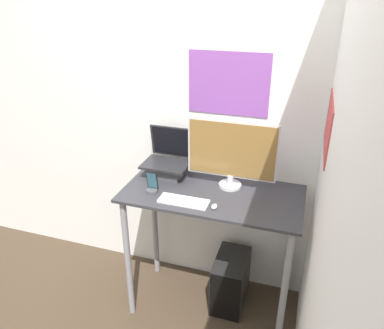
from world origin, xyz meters
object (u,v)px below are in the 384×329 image
(mouse, at_px, (214,207))
(computer_tower, at_px, (230,281))
(laptop, at_px, (167,164))
(monitor, at_px, (232,154))
(cell_phone, at_px, (152,186))
(keyboard, at_px, (184,201))

(mouse, height_order, computer_tower, mouse)
(laptop, bearing_deg, monitor, -3.32)
(mouse, relative_size, cell_phone, 0.39)
(laptop, xyz_separation_m, monitor, (0.46, -0.03, 0.15))
(keyboard, relative_size, computer_tower, 0.77)
(monitor, distance_m, keyboard, 0.43)
(computer_tower, bearing_deg, mouse, -105.94)
(laptop, height_order, cell_phone, laptop)
(laptop, relative_size, computer_tower, 0.81)
(cell_phone, relative_size, computer_tower, 0.35)
(monitor, bearing_deg, cell_phone, -153.45)
(monitor, distance_m, mouse, 0.37)
(keyboard, xyz_separation_m, mouse, (0.20, -0.01, 0.00))
(monitor, distance_m, computer_tower, 1.02)
(keyboard, xyz_separation_m, cell_phone, (-0.23, 0.06, 0.03))
(keyboard, xyz_separation_m, computer_tower, (0.27, 0.25, -0.79))
(monitor, height_order, computer_tower, monitor)
(laptop, relative_size, mouse, 5.90)
(laptop, bearing_deg, cell_phone, -90.83)
(keyboard, bearing_deg, monitor, 51.60)
(monitor, xyz_separation_m, keyboard, (-0.23, -0.29, -0.23))
(keyboard, relative_size, mouse, 5.61)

